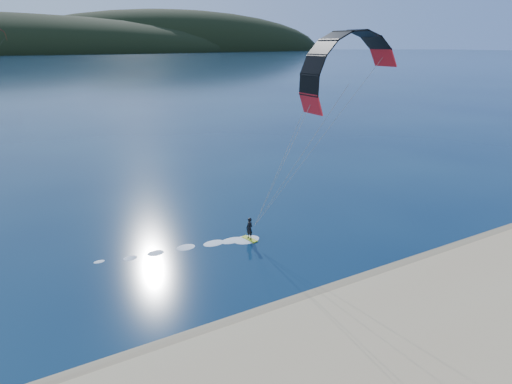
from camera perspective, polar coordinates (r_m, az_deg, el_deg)
wet_sand at (r=22.29m, az=-1.05°, el=-17.87°), size 220.00×2.50×0.10m
headland at (r=756.62m, az=-29.76°, el=16.00°), size 1200.00×310.00×140.00m
kitesurfer_near at (r=28.10m, az=11.43°, el=13.11°), size 19.66×6.47×14.20m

